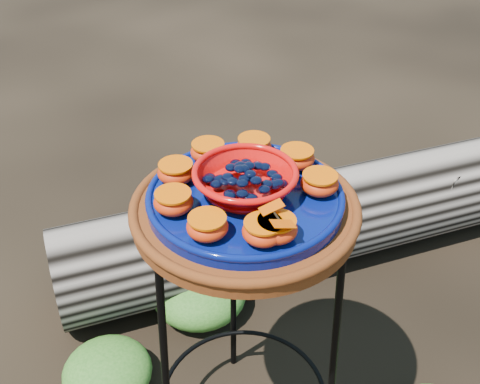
{
  "coord_description": "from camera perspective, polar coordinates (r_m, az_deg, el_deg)",
  "views": [
    {
      "loc": [
        -0.13,
        -0.9,
        1.42
      ],
      "look_at": [
        -0.01,
        0.0,
        0.76
      ],
      "focal_mm": 45.0,
      "sensor_mm": 36.0,
      "label": 1
    }
  ],
  "objects": [
    {
      "name": "plant_stand",
      "position": [
        1.4,
        0.4,
        -13.86
      ],
      "size": [
        0.44,
        0.44,
        0.7
      ],
      "primitive_type": null,
      "color": "black",
      "rests_on": "ground"
    },
    {
      "name": "terracotta_saucer",
      "position": [
        1.15,
        0.48,
        -1.87
      ],
      "size": [
        0.43,
        0.43,
        0.03
      ],
      "primitive_type": "cylinder",
      "color": "#50280F",
      "rests_on": "plant_stand"
    },
    {
      "name": "cobalt_plate",
      "position": [
        1.13,
        0.49,
        -0.68
      ],
      "size": [
        0.37,
        0.37,
        0.02
      ],
      "primitive_type": "cylinder",
      "color": "#051547",
      "rests_on": "terracotta_saucer"
    },
    {
      "name": "red_bowl",
      "position": [
        1.11,
        0.49,
        0.9
      ],
      "size": [
        0.18,
        0.18,
        0.05
      ],
      "primitive_type": null,
      "color": "red",
      "rests_on": "cobalt_plate"
    },
    {
      "name": "glass_gems",
      "position": [
        1.09,
        0.5,
        2.55
      ],
      "size": [
        0.14,
        0.14,
        0.02
      ],
      "primitive_type": null,
      "color": "black",
      "rests_on": "red_bowl"
    },
    {
      "name": "orange_half_0",
      "position": [
        1.01,
        3.49,
        -3.51
      ],
      "size": [
        0.07,
        0.07,
        0.04
      ],
      "primitive_type": "ellipsoid",
      "color": "red",
      "rests_on": "cobalt_plate"
    },
    {
      "name": "orange_half_1",
      "position": [
        1.13,
        7.55,
        0.8
      ],
      "size": [
        0.07,
        0.07,
        0.04
      ],
      "primitive_type": "ellipsoid",
      "color": "red",
      "rests_on": "cobalt_plate"
    },
    {
      "name": "orange_half_2",
      "position": [
        1.2,
        5.4,
        3.2
      ],
      "size": [
        0.07,
        0.07,
        0.04
      ],
      "primitive_type": "ellipsoid",
      "color": "red",
      "rests_on": "cobalt_plate"
    },
    {
      "name": "orange_half_3",
      "position": [
        1.23,
        1.34,
        4.32
      ],
      "size": [
        0.07,
        0.07,
        0.04
      ],
      "primitive_type": "ellipsoid",
      "color": "red",
      "rests_on": "cobalt_plate"
    },
    {
      "name": "orange_half_4",
      "position": [
        1.21,
        -3.04,
        3.83
      ],
      "size": [
        0.07,
        0.07,
        0.04
      ],
      "primitive_type": "ellipsoid",
      "color": "red",
      "rests_on": "cobalt_plate"
    },
    {
      "name": "orange_half_5",
      "position": [
        1.16,
        -6.08,
        1.86
      ],
      "size": [
        0.07,
        0.07,
        0.04
      ],
      "primitive_type": "ellipsoid",
      "color": "red",
      "rests_on": "cobalt_plate"
    },
    {
      "name": "orange_half_6",
      "position": [
        1.08,
        -6.33,
        -0.94
      ],
      "size": [
        0.07,
        0.07,
        0.04
      ],
      "primitive_type": "ellipsoid",
      "color": "red",
      "rests_on": "cobalt_plate"
    },
    {
      "name": "orange_half_7",
      "position": [
        1.02,
        -3.12,
        -3.3
      ],
      "size": [
        0.07,
        0.07,
        0.04
      ],
      "primitive_type": "ellipsoid",
      "color": "red",
      "rests_on": "cobalt_plate"
    },
    {
      "name": "orange_half_8",
      "position": [
        1.01,
        2.21,
        -3.77
      ],
      "size": [
        0.07,
        0.07,
        0.04
      ],
      "primitive_type": "ellipsoid",
      "color": "red",
      "rests_on": "cobalt_plate"
    },
    {
      "name": "butterfly",
      "position": [
        1.0,
        3.54,
        -2.29
      ],
      "size": [
        0.1,
        0.07,
        0.02
      ],
      "primitive_type": null,
      "rotation": [
        0.0,
        0.0,
        0.23
      ],
      "color": "#D24500",
      "rests_on": "orange_half_0"
    },
    {
      "name": "driftwood_log",
      "position": [
        2.04,
        6.51,
        -2.72
      ],
      "size": [
        1.73,
        0.8,
        0.31
      ],
      "primitive_type": null,
      "rotation": [
        0.0,
        0.0,
        0.22
      ],
      "color": "black",
      "rests_on": "ground"
    },
    {
      "name": "foliage_left",
      "position": [
        1.75,
        -12.48,
        -16.23
      ],
      "size": [
        0.25,
        0.25,
        0.12
      ],
      "primitive_type": "ellipsoid",
      "color": "#245A17",
      "rests_on": "ground"
    },
    {
      "name": "foliage_back",
      "position": [
        1.9,
        -3.87,
        -9.42
      ],
      "size": [
        0.29,
        0.29,
        0.15
      ],
      "primitive_type": "ellipsoid",
      "color": "#245A17",
      "rests_on": "ground"
    }
  ]
}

